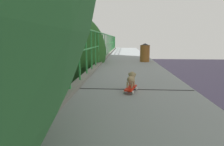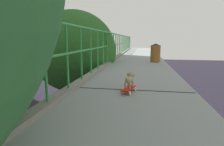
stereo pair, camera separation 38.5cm
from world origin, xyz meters
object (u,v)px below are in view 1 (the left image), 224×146
car_silver_fifth (63,109)px  city_bus (64,72)px  toy_skateboard (131,88)px  litter_bin (145,52)px  small_dog (131,78)px

car_silver_fifth → city_bus: bearing=107.6°
city_bus → toy_skateboard: 25.06m
car_silver_fifth → toy_skateboard: toy_skateboard is taller
litter_bin → small_dog: bearing=-99.5°
toy_skateboard → litter_bin: size_ratio=0.59×
car_silver_fifth → litter_bin: 10.39m
toy_skateboard → car_silver_fifth: bearing=115.7°
city_bus → litter_bin: (9.97, -18.07, 4.38)m
city_bus → car_silver_fifth: bearing=-72.4°
city_bus → litter_bin: 21.10m
city_bus → toy_skateboard: bearing=-68.3°
small_dog → litter_bin: size_ratio=0.41×
car_silver_fifth → small_dog: 13.46m
small_dog → city_bus: bearing=111.8°
litter_bin → car_silver_fifth: bearing=134.7°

